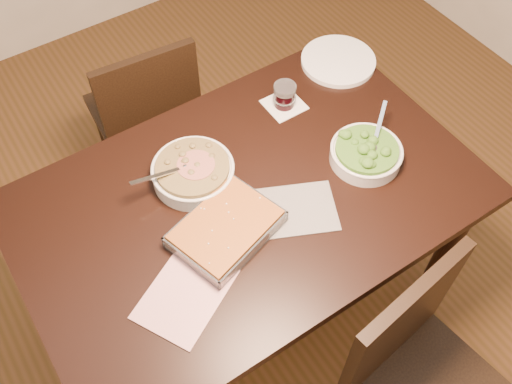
{
  "coord_description": "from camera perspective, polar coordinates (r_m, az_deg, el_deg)",
  "views": [
    {
      "loc": [
        -0.54,
        -0.86,
        2.17
      ],
      "look_at": [
        0.01,
        -0.03,
        0.8
      ],
      "focal_mm": 40.0,
      "sensor_mm": 36.0,
      "label": 1
    }
  ],
  "objects": [
    {
      "name": "ground",
      "position": [
        2.4,
        -0.55,
        -10.74
      ],
      "size": [
        4.0,
        4.0,
        0.0
      ],
      "primitive_type": "plane",
      "color": "#473014",
      "rests_on": "ground"
    },
    {
      "name": "table",
      "position": [
        1.83,
        -0.71,
        -2.04
      ],
      "size": [
        1.4,
        0.9,
        0.75
      ],
      "color": "black",
      "rests_on": "ground"
    },
    {
      "name": "magazine_a",
      "position": [
        1.59,
        -7.06,
        -10.08
      ],
      "size": [
        0.33,
        0.3,
        0.01
      ],
      "primitive_type": "cube",
      "rotation": [
        0.0,
        0.0,
        0.49
      ],
      "color": "#A12E43",
      "rests_on": "table"
    },
    {
      "name": "magazine_b",
      "position": [
        1.72,
        3.72,
        -1.8
      ],
      "size": [
        0.31,
        0.28,
        0.0
      ],
      "primitive_type": "cube",
      "rotation": [
        0.0,
        0.0,
        -0.44
      ],
      "color": "#292830",
      "rests_on": "table"
    },
    {
      "name": "coaster",
      "position": [
        1.99,
        2.82,
        8.71
      ],
      "size": [
        0.13,
        0.13,
        0.0
      ],
      "primitive_type": "cube",
      "color": "white",
      "rests_on": "table"
    },
    {
      "name": "stew_bowl",
      "position": [
        1.77,
        -6.31,
        2.04
      ],
      "size": [
        0.29,
        0.26,
        0.1
      ],
      "color": "silver",
      "rests_on": "table"
    },
    {
      "name": "broccoli_bowl",
      "position": [
        1.84,
        10.95,
        3.84
      ],
      "size": [
        0.23,
        0.23,
        0.09
      ],
      "color": "silver",
      "rests_on": "table"
    },
    {
      "name": "baking_dish",
      "position": [
        1.65,
        -3.01,
        -3.69
      ],
      "size": [
        0.35,
        0.3,
        0.05
      ],
      "rotation": [
        0.0,
        0.0,
        0.29
      ],
      "color": "silver",
      "rests_on": "table"
    },
    {
      "name": "wine_tumbler",
      "position": [
        1.96,
        2.88,
        9.66
      ],
      "size": [
        0.08,
        0.08,
        0.09
      ],
      "color": "black",
      "rests_on": "coaster"
    },
    {
      "name": "dinner_plate",
      "position": [
        2.16,
        8.23,
        12.85
      ],
      "size": [
        0.27,
        0.27,
        0.02
      ],
      "primitive_type": "cylinder",
      "color": "white",
      "rests_on": "table"
    },
    {
      "name": "chair_near",
      "position": [
        1.82,
        15.86,
        -17.07
      ],
      "size": [
        0.47,
        0.47,
        0.9
      ],
      "rotation": [
        0.0,
        0.0,
        0.13
      ],
      "color": "black",
      "rests_on": "ground"
    },
    {
      "name": "chair_far",
      "position": [
        2.4,
        -10.84,
        7.84
      ],
      "size": [
        0.43,
        0.43,
        0.84
      ],
      "rotation": [
        0.0,
        0.0,
        3.06
      ],
      "color": "black",
      "rests_on": "ground"
    }
  ]
}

